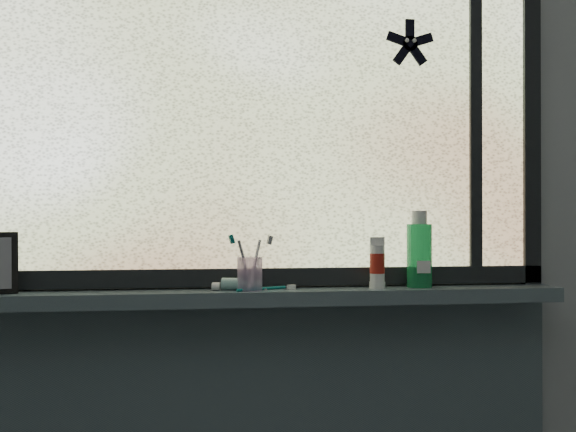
# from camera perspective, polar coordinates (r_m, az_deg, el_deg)

# --- Properties ---
(wall_back) EXTENTS (3.00, 0.01, 2.50)m
(wall_back) POSITION_cam_1_polar(r_m,az_deg,el_deg) (1.83, -1.53, 0.90)
(wall_back) COLOR #9EA3A8
(wall_back) RESTS_ON ground
(windowsill) EXTENTS (1.62, 0.14, 0.04)m
(windowsill) POSITION_cam_1_polar(r_m,az_deg,el_deg) (1.77, -1.26, -7.18)
(windowsill) COLOR #495961
(windowsill) RESTS_ON wall_back
(window_pane) EXTENTS (1.50, 0.01, 1.00)m
(window_pane) POSITION_cam_1_polar(r_m,az_deg,el_deg) (1.83, -1.45, 9.69)
(window_pane) COLOR silver
(window_pane) RESTS_ON wall_back
(frame_bottom) EXTENTS (1.60, 0.03, 0.05)m
(frame_bottom) POSITION_cam_1_polar(r_m,az_deg,el_deg) (1.81, -1.43, -5.43)
(frame_bottom) COLOR black
(frame_bottom) RESTS_ON windowsill
(frame_right) EXTENTS (0.05, 0.03, 1.10)m
(frame_right) POSITION_cam_1_polar(r_m,az_deg,el_deg) (2.06, 20.75, 8.59)
(frame_right) COLOR black
(frame_right) RESTS_ON wall_back
(frame_mullion) EXTENTS (0.03, 0.03, 1.00)m
(frame_mullion) POSITION_cam_1_polar(r_m,az_deg,el_deg) (1.99, 16.25, 8.93)
(frame_mullion) COLOR black
(frame_mullion) RESTS_ON wall_back
(starfish_sticker) EXTENTS (0.15, 0.02, 0.15)m
(starfish_sticker) POSITION_cam_1_polar(r_m,az_deg,el_deg) (1.95, 10.78, 14.82)
(starfish_sticker) COLOR black
(starfish_sticker) RESTS_ON window_pane
(toothpaste_tube) EXTENTS (0.19, 0.10, 0.03)m
(toothpaste_tube) POSITION_cam_1_polar(r_m,az_deg,el_deg) (1.75, -4.29, -6.04)
(toothpaste_tube) COLOR silver
(toothpaste_tube) RESTS_ON windowsill
(toothbrush_cup) EXTENTS (0.08, 0.08, 0.09)m
(toothbrush_cup) POSITION_cam_1_polar(r_m,az_deg,el_deg) (1.74, -3.41, -5.16)
(toothbrush_cup) COLOR #C8A3D8
(toothbrush_cup) RESTS_ON windowsill
(toothbrush_lying) EXTENTS (0.18, 0.09, 0.01)m
(toothbrush_lying) POSITION_cam_1_polar(r_m,az_deg,el_deg) (1.75, -2.38, -6.40)
(toothbrush_lying) COLOR #0C6E6D
(toothbrush_lying) RESTS_ON windowsill
(mouthwash_bottle) EXTENTS (0.08, 0.08, 0.18)m
(mouthwash_bottle) POSITION_cam_1_polar(r_m,az_deg,el_deg) (1.86, 11.60, -2.88)
(mouthwash_bottle) COLOR #21AC5A
(mouthwash_bottle) RESTS_ON windowsill
(cream_tube) EXTENTS (0.05, 0.05, 0.10)m
(cream_tube) POSITION_cam_1_polar(r_m,az_deg,el_deg) (1.80, 7.94, -3.99)
(cream_tube) COLOR silver
(cream_tube) RESTS_ON windowsill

